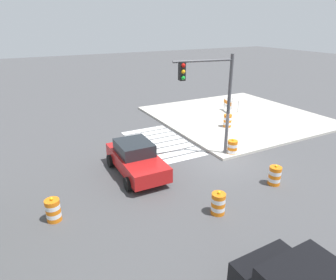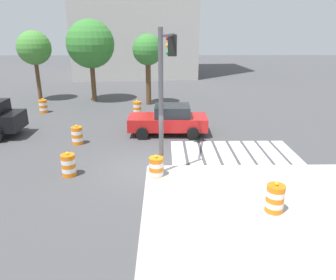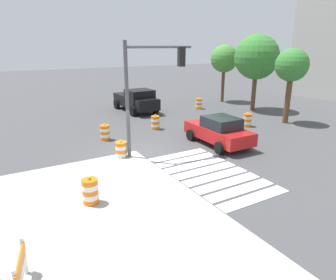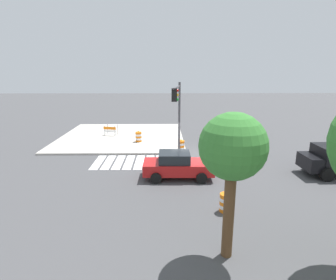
{
  "view_description": "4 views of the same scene",
  "coord_description": "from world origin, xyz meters",
  "px_view_note": "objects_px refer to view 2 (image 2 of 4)",
  "views": [
    {
      "loc": [
        -11.59,
        9.64,
        7.17
      ],
      "look_at": [
        2.41,
        2.14,
        0.82
      ],
      "focal_mm": 31.83,
      "sensor_mm": 36.0,
      "label": 1
    },
    {
      "loc": [
        0.68,
        -12.31,
        5.61
      ],
      "look_at": [
        0.88,
        0.54,
        1.1
      ],
      "focal_mm": 34.15,
      "sensor_mm": 36.0,
      "label": 2
    },
    {
      "loc": [
        13.62,
        -6.0,
        5.46
      ],
      "look_at": [
        1.06,
        1.35,
        0.82
      ],
      "focal_mm": 32.12,
      "sensor_mm": 36.0,
      "label": 3
    },
    {
      "loc": [
        1.81,
        20.66,
        6.52
      ],
      "look_at": [
        1.53,
        2.01,
        1.73
      ],
      "focal_mm": 29.06,
      "sensor_mm": 36.0,
      "label": 4
    }
  ],
  "objects_px": {
    "street_tree_streetside_mid": "(90,44)",
    "street_tree_streetside_far": "(34,48)",
    "street_tree_streetside_near": "(148,51)",
    "traffic_barrel_near_corner": "(137,108)",
    "traffic_light_pole": "(166,73)",
    "traffic_barrel_crosswalk_end": "(77,135)",
    "traffic_barrel_median_far": "(156,168)",
    "traffic_barrel_on_sidewalk": "(275,198)",
    "traffic_barrel_median_near": "(69,165)",
    "traffic_barrel_far_curb": "(43,106)",
    "sports_car": "(169,120)"
  },
  "relations": [
    {
      "from": "sports_car",
      "to": "traffic_light_pole",
      "type": "xyz_separation_m",
      "value": [
        -0.19,
        -4.2,
        3.1
      ]
    },
    {
      "from": "traffic_barrel_crosswalk_end",
      "to": "traffic_barrel_median_far",
      "type": "height_order",
      "value": "same"
    },
    {
      "from": "traffic_barrel_median_near",
      "to": "traffic_barrel_median_far",
      "type": "bearing_deg",
      "value": -6.03
    },
    {
      "from": "traffic_barrel_near_corner",
      "to": "traffic_barrel_median_near",
      "type": "relative_size",
      "value": 1.0
    },
    {
      "from": "traffic_barrel_on_sidewalk",
      "to": "traffic_barrel_crosswalk_end",
      "type": "bearing_deg",
      "value": 139.36
    },
    {
      "from": "traffic_barrel_median_far",
      "to": "traffic_light_pole",
      "type": "height_order",
      "value": "traffic_light_pole"
    },
    {
      "from": "street_tree_streetside_near",
      "to": "traffic_barrel_on_sidewalk",
      "type": "bearing_deg",
      "value": -73.74
    },
    {
      "from": "traffic_barrel_near_corner",
      "to": "street_tree_streetside_near",
      "type": "height_order",
      "value": "street_tree_streetside_near"
    },
    {
      "from": "traffic_barrel_on_sidewalk",
      "to": "traffic_light_pole",
      "type": "height_order",
      "value": "traffic_light_pole"
    },
    {
      "from": "traffic_barrel_far_curb",
      "to": "street_tree_streetside_near",
      "type": "distance_m",
      "value": 8.47
    },
    {
      "from": "street_tree_streetside_near",
      "to": "street_tree_streetside_mid",
      "type": "xyz_separation_m",
      "value": [
        -4.45,
        1.21,
        0.43
      ]
    },
    {
      "from": "traffic_barrel_crosswalk_end",
      "to": "traffic_barrel_on_sidewalk",
      "type": "relative_size",
      "value": 1.0
    },
    {
      "from": "traffic_light_pole",
      "to": "street_tree_streetside_far",
      "type": "distance_m",
      "value": 16.69
    },
    {
      "from": "traffic_barrel_on_sidewalk",
      "to": "street_tree_streetside_near",
      "type": "bearing_deg",
      "value": 106.26
    },
    {
      "from": "street_tree_streetside_mid",
      "to": "street_tree_streetside_far",
      "type": "distance_m",
      "value": 4.53
    },
    {
      "from": "traffic_barrel_near_corner",
      "to": "traffic_barrel_median_far",
      "type": "relative_size",
      "value": 1.0
    },
    {
      "from": "sports_car",
      "to": "traffic_light_pole",
      "type": "height_order",
      "value": "traffic_light_pole"
    },
    {
      "from": "sports_car",
      "to": "traffic_barrel_median_far",
      "type": "relative_size",
      "value": 4.25
    },
    {
      "from": "traffic_barrel_crosswalk_end",
      "to": "traffic_barrel_median_near",
      "type": "bearing_deg",
      "value": -80.84
    },
    {
      "from": "street_tree_streetside_mid",
      "to": "traffic_barrel_crosswalk_end",
      "type": "bearing_deg",
      "value": -83.39
    },
    {
      "from": "street_tree_streetside_mid",
      "to": "sports_car",
      "type": "bearing_deg",
      "value": -55.77
    },
    {
      "from": "traffic_light_pole",
      "to": "street_tree_streetside_mid",
      "type": "xyz_separation_m",
      "value": [
        -5.68,
        12.84,
        0.53
      ]
    },
    {
      "from": "traffic_barrel_median_far",
      "to": "traffic_barrel_far_curb",
      "type": "height_order",
      "value": "same"
    },
    {
      "from": "sports_car",
      "to": "street_tree_streetside_far",
      "type": "relative_size",
      "value": 0.79
    },
    {
      "from": "traffic_barrel_median_near",
      "to": "traffic_light_pole",
      "type": "height_order",
      "value": "traffic_light_pole"
    },
    {
      "from": "traffic_light_pole",
      "to": "street_tree_streetside_near",
      "type": "relative_size",
      "value": 1.05
    },
    {
      "from": "street_tree_streetside_far",
      "to": "traffic_barrel_median_far",
      "type": "bearing_deg",
      "value": -56.3
    },
    {
      "from": "traffic_barrel_median_far",
      "to": "traffic_barrel_far_curb",
      "type": "relative_size",
      "value": 1.0
    },
    {
      "from": "sports_car",
      "to": "traffic_barrel_median_near",
      "type": "bearing_deg",
      "value": -127.71
    },
    {
      "from": "traffic_barrel_near_corner",
      "to": "traffic_light_pole",
      "type": "relative_size",
      "value": 0.19
    },
    {
      "from": "traffic_barrel_median_far",
      "to": "traffic_barrel_far_curb",
      "type": "xyz_separation_m",
      "value": [
        -8.1,
        10.59,
        0.0
      ]
    },
    {
      "from": "traffic_barrel_far_curb",
      "to": "street_tree_streetside_mid",
      "type": "relative_size",
      "value": 0.16
    },
    {
      "from": "traffic_barrel_median_near",
      "to": "traffic_barrel_on_sidewalk",
      "type": "relative_size",
      "value": 1.0
    },
    {
      "from": "traffic_barrel_median_far",
      "to": "traffic_barrel_near_corner",
      "type": "bearing_deg",
      "value": 98.49
    },
    {
      "from": "traffic_barrel_crosswalk_end",
      "to": "street_tree_streetside_mid",
      "type": "height_order",
      "value": "street_tree_streetside_mid"
    },
    {
      "from": "traffic_barrel_near_corner",
      "to": "street_tree_streetside_far",
      "type": "relative_size",
      "value": 0.19
    },
    {
      "from": "traffic_barrel_on_sidewalk",
      "to": "traffic_light_pole",
      "type": "xyz_separation_m",
      "value": [
        -3.36,
        4.11,
        3.31
      ]
    },
    {
      "from": "traffic_barrel_median_near",
      "to": "street_tree_streetside_mid",
      "type": "xyz_separation_m",
      "value": [
        -1.78,
        13.93,
        3.99
      ]
    },
    {
      "from": "traffic_barrel_near_corner",
      "to": "street_tree_streetside_far",
      "type": "xyz_separation_m",
      "value": [
        -8.31,
        4.74,
        3.67
      ]
    },
    {
      "from": "traffic_barrel_near_corner",
      "to": "traffic_barrel_median_far",
      "type": "bearing_deg",
      "value": -81.51
    },
    {
      "from": "street_tree_streetside_mid",
      "to": "traffic_barrel_far_curb",
      "type": "bearing_deg",
      "value": -127.18
    },
    {
      "from": "traffic_barrel_median_far",
      "to": "traffic_barrel_on_sidewalk",
      "type": "relative_size",
      "value": 1.0
    },
    {
      "from": "traffic_barrel_crosswalk_end",
      "to": "traffic_barrel_median_far",
      "type": "bearing_deg",
      "value": -44.97
    },
    {
      "from": "traffic_barrel_near_corner",
      "to": "street_tree_streetside_near",
      "type": "bearing_deg",
      "value": 78.39
    },
    {
      "from": "sports_car",
      "to": "traffic_barrel_far_curb",
      "type": "relative_size",
      "value": 4.25
    },
    {
      "from": "traffic_barrel_median_far",
      "to": "street_tree_streetside_near",
      "type": "bearing_deg",
      "value": 93.66
    },
    {
      "from": "traffic_barrel_median_near",
      "to": "traffic_barrel_far_curb",
      "type": "xyz_separation_m",
      "value": [
        -4.6,
        10.22,
        0.0
      ]
    },
    {
      "from": "traffic_barrel_far_curb",
      "to": "traffic_barrel_on_sidewalk",
      "type": "bearing_deg",
      "value": -48.14
    },
    {
      "from": "traffic_light_pole",
      "to": "traffic_barrel_crosswalk_end",
      "type": "bearing_deg",
      "value": 149.64
    },
    {
      "from": "traffic_barrel_median_far",
      "to": "traffic_barrel_on_sidewalk",
      "type": "xyz_separation_m",
      "value": [
        3.75,
        -2.64,
        0.15
      ]
    }
  ]
}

